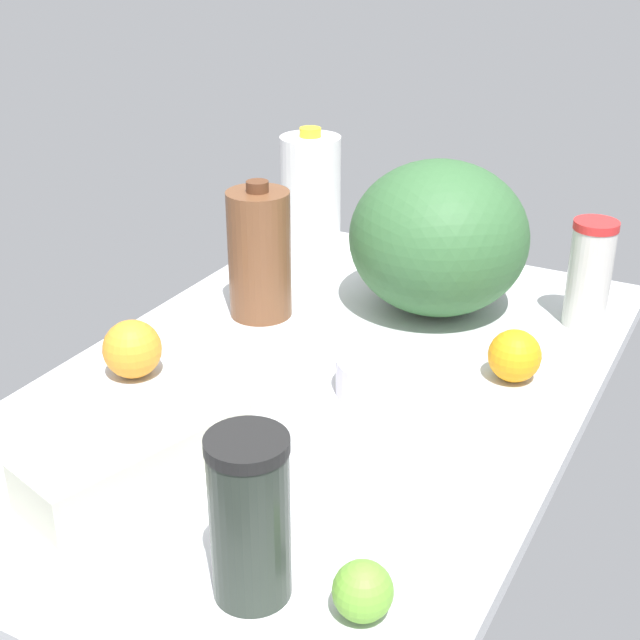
# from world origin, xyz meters

# --- Properties ---
(countertop) EXTENTS (1.20, 0.76, 0.03)m
(countertop) POSITION_xyz_m (0.00, 0.00, 0.01)
(countertop) COLOR silver
(countertop) RESTS_ON ground
(chocolate_milk_jug) EXTENTS (0.11, 0.11, 0.24)m
(chocolate_milk_jug) POSITION_xyz_m (-0.16, -0.20, 0.14)
(chocolate_milk_jug) COLOR brown
(chocolate_milk_jug) RESTS_ON countertop
(egg_carton) EXTENTS (0.31, 0.18, 0.06)m
(egg_carton) POSITION_xyz_m (0.33, -0.09, 0.06)
(egg_carton) COLOR beige
(egg_carton) RESTS_ON countertop
(watermelon) EXTENTS (0.31, 0.31, 0.27)m
(watermelon) POSITION_xyz_m (-0.32, 0.06, 0.16)
(watermelon) COLOR #346436
(watermelon) RESTS_ON countertop
(tumbler_cup) EXTENTS (0.07, 0.07, 0.18)m
(tumbler_cup) POSITION_xyz_m (-0.38, 0.31, 0.12)
(tumbler_cup) COLOR silver
(tumbler_cup) RESTS_ON countertop
(shaker_bottle) EXTENTS (0.09, 0.09, 0.19)m
(shaker_bottle) POSITION_xyz_m (0.43, 0.15, 0.13)
(shaker_bottle) COLOR #2B342C
(shaker_bottle) RESTS_ON countertop
(mixing_bowl) EXTENTS (0.14, 0.14, 0.06)m
(mixing_bowl) POSITION_xyz_m (-0.01, 0.10, 0.06)
(mixing_bowl) COLOR silver
(mixing_bowl) RESTS_ON countertop
(milk_jug) EXTENTS (0.12, 0.12, 0.24)m
(milk_jug) POSITION_xyz_m (-0.51, -0.29, 0.14)
(milk_jug) COLOR white
(milk_jug) RESTS_ON countertop
(orange_far_back) EXTENTS (0.09, 0.09, 0.09)m
(orange_far_back) POSITION_xyz_m (0.12, -0.26, 0.07)
(orange_far_back) COLOR orange
(orange_far_back) RESTS_ON countertop
(lime_beside_bowl) EXTENTS (0.06, 0.06, 0.06)m
(lime_beside_bowl) POSITION_xyz_m (0.41, 0.27, 0.06)
(lime_beside_bowl) COLOR #69AA35
(lime_beside_bowl) RESTS_ON countertop
(lime_near_front) EXTENTS (0.06, 0.06, 0.06)m
(lime_near_front) POSITION_xyz_m (-0.31, -0.27, 0.06)
(lime_near_front) COLOR #69B73A
(lime_near_front) RESTS_ON countertop
(orange_by_jug) EXTENTS (0.08, 0.08, 0.08)m
(orange_by_jug) POSITION_xyz_m (-0.14, 0.26, 0.07)
(orange_by_jug) COLOR orange
(orange_by_jug) RESTS_ON countertop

